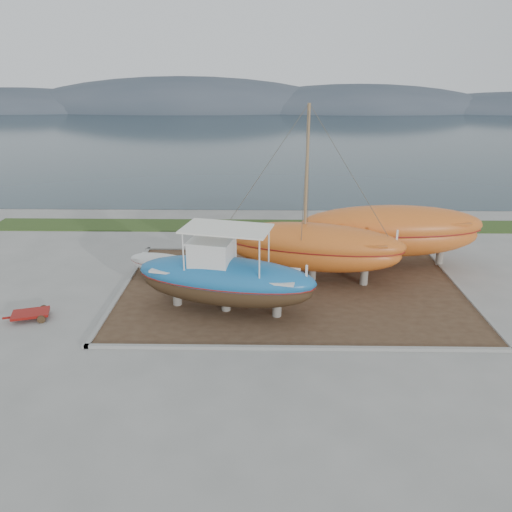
# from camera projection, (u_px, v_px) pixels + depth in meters

# --- Properties ---
(ground) EXTENTS (140.00, 140.00, 0.00)m
(ground) POSITION_uv_depth(u_px,v_px,m) (296.00, 326.00, 23.20)
(ground) COLOR gray
(ground) RESTS_ON ground
(dirt_patch) EXTENTS (18.00, 12.00, 0.06)m
(dirt_patch) POSITION_uv_depth(u_px,v_px,m) (292.00, 289.00, 26.93)
(dirt_patch) COLOR #422D1E
(dirt_patch) RESTS_ON ground
(curb_frame) EXTENTS (18.60, 12.60, 0.15)m
(curb_frame) POSITION_uv_depth(u_px,v_px,m) (292.00, 289.00, 26.91)
(curb_frame) COLOR gray
(curb_frame) RESTS_ON ground
(grass_strip) EXTENTS (44.00, 3.00, 0.08)m
(grass_strip) POSITION_uv_depth(u_px,v_px,m) (284.00, 226.00, 37.68)
(grass_strip) COLOR #284219
(grass_strip) RESTS_ON ground
(sea) EXTENTS (260.00, 100.00, 0.04)m
(sea) POSITION_uv_depth(u_px,v_px,m) (273.00, 135.00, 88.64)
(sea) COLOR #1B2E36
(sea) RESTS_ON ground
(mountain_ridge) EXTENTS (200.00, 36.00, 20.00)m
(mountain_ridge) POSITION_uv_depth(u_px,v_px,m) (270.00, 110.00, 140.05)
(mountain_ridge) COLOR #333D49
(mountain_ridge) RESTS_ON ground
(blue_caique) EXTENTS (9.25, 4.69, 4.26)m
(blue_caique) POSITION_uv_depth(u_px,v_px,m) (225.00, 270.00, 23.83)
(blue_caique) COLOR #1A66A6
(blue_caique) RESTS_ON dirt_patch
(white_dinghy) EXTENTS (4.39, 2.80, 1.24)m
(white_dinghy) POSITION_uv_depth(u_px,v_px,m) (163.00, 266.00, 28.37)
(white_dinghy) COLOR silver
(white_dinghy) RESTS_ON dirt_patch
(orange_sailboat) EXTENTS (10.30, 4.90, 9.54)m
(orange_sailboat) POSITION_uv_depth(u_px,v_px,m) (315.00, 197.00, 26.42)
(orange_sailboat) COLOR #C55C1E
(orange_sailboat) RESTS_ON dirt_patch
(orange_bare_hull) EXTENTS (10.89, 3.55, 3.54)m
(orange_bare_hull) POSITION_uv_depth(u_px,v_px,m) (390.00, 237.00, 29.60)
(orange_bare_hull) COLOR #C55C1E
(orange_bare_hull) RESTS_ON dirt_patch
(red_trailer) EXTENTS (2.74, 1.92, 0.35)m
(red_trailer) POSITION_uv_depth(u_px,v_px,m) (31.00, 316.00, 23.77)
(red_trailer) COLOR maroon
(red_trailer) RESTS_ON ground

